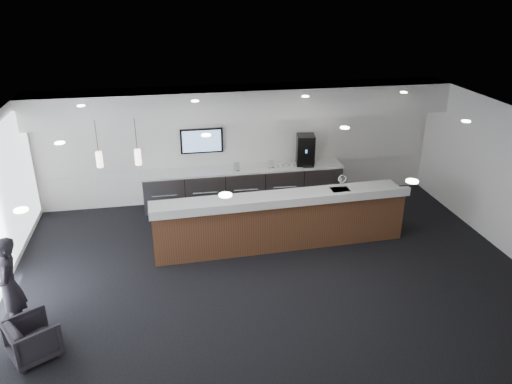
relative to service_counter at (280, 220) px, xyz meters
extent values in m
plane|color=black|center=(-0.42, -1.38, -0.57)|extent=(10.00, 10.00, 0.00)
cube|color=black|center=(-0.42, -1.38, 2.43)|extent=(10.00, 8.00, 0.02)
cube|color=white|center=(-0.42, 2.62, 0.93)|extent=(10.00, 0.02, 3.00)
cube|color=white|center=(-0.42, 2.17, 2.08)|extent=(10.00, 0.90, 0.70)
cube|color=white|center=(-0.42, 2.59, 1.03)|extent=(9.80, 0.06, 1.40)
cube|color=gray|center=(-0.42, 2.26, -0.12)|extent=(5.00, 0.60, 0.90)
cube|color=white|center=(-0.42, 2.26, 0.35)|extent=(5.06, 0.66, 0.05)
cylinder|color=white|center=(-2.42, 1.94, -0.08)|extent=(0.60, 0.02, 0.02)
cylinder|color=white|center=(-1.42, 1.94, -0.08)|extent=(0.60, 0.02, 0.02)
cylinder|color=white|center=(-0.42, 1.94, -0.08)|extent=(0.60, 0.02, 0.02)
cylinder|color=white|center=(0.58, 1.94, -0.08)|extent=(0.60, 0.02, 0.02)
cylinder|color=white|center=(1.58, 1.94, -0.08)|extent=(0.60, 0.02, 0.02)
cube|color=black|center=(-1.42, 2.53, 1.08)|extent=(1.05, 0.07, 0.62)
cube|color=#2E6AB8|center=(-1.42, 2.49, 1.08)|extent=(0.95, 0.01, 0.54)
cylinder|color=#FFEBC6|center=(-2.82, -0.58, 1.68)|extent=(0.12, 0.12, 0.30)
cylinder|color=#FFEBC6|center=(-3.52, -0.58, 1.68)|extent=(0.12, 0.12, 0.30)
cube|color=#51321B|center=(0.00, 0.01, -0.05)|extent=(5.41, 0.97, 1.05)
cube|color=white|center=(0.00, 0.01, 0.51)|extent=(5.49, 1.05, 0.06)
cube|color=white|center=(0.02, -0.41, 0.60)|extent=(5.46, 0.34, 0.18)
cylinder|color=white|center=(1.37, 0.17, 0.68)|extent=(0.04, 0.04, 0.28)
torus|color=white|center=(1.37, 0.11, 0.82)|extent=(0.19, 0.04, 0.19)
cube|color=black|center=(1.17, 2.29, 0.76)|extent=(0.52, 0.56, 0.77)
cube|color=white|center=(1.17, 2.02, 0.39)|extent=(0.28, 0.12, 0.02)
cube|color=silver|center=(-0.62, 2.13, 0.49)|extent=(0.17, 0.08, 0.24)
cube|color=silver|center=(0.28, 2.18, 0.48)|extent=(0.16, 0.03, 0.21)
imported|color=black|center=(-4.48, -2.72, -0.26)|extent=(0.95, 0.94, 0.64)
imported|color=black|center=(-4.89, -2.04, 0.27)|extent=(0.52, 0.69, 1.69)
imported|color=white|center=(0.82, 2.19, 0.42)|extent=(0.09, 0.09, 0.09)
imported|color=white|center=(0.68, 2.19, 0.42)|extent=(0.13, 0.13, 0.09)
imported|color=white|center=(0.54, 2.19, 0.42)|extent=(0.11, 0.11, 0.09)
imported|color=white|center=(0.40, 2.19, 0.42)|extent=(0.12, 0.12, 0.09)
imported|color=white|center=(0.26, 2.19, 0.42)|extent=(0.13, 0.13, 0.09)
camera|label=1|loc=(-2.26, -9.31, 4.79)|focal=35.00mm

